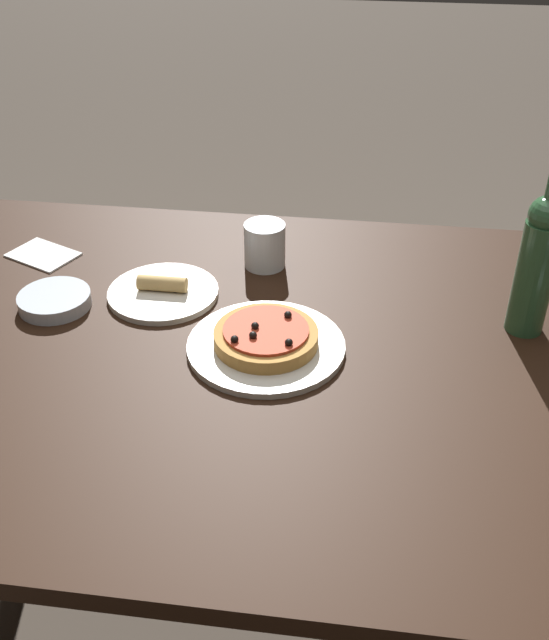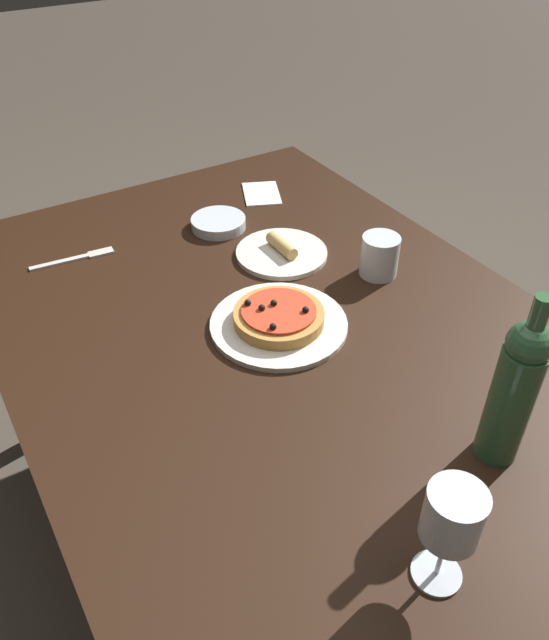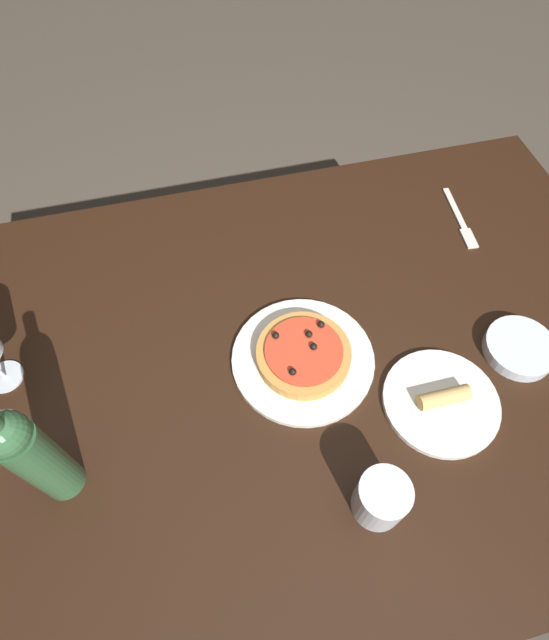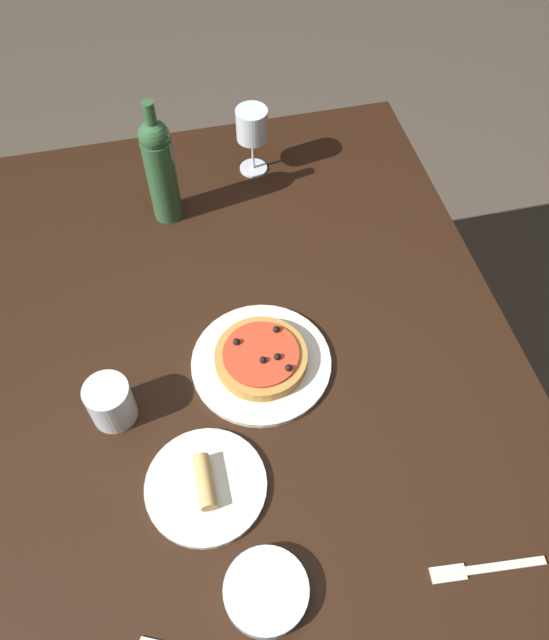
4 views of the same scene
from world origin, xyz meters
TOP-DOWN VIEW (x-y plane):
  - ground_plane at (0.00, 0.00)m, footprint 14.00×14.00m
  - dining_table at (0.00, 0.00)m, footprint 1.53×1.07m
  - dinner_plate at (-0.00, 0.00)m, footprint 0.28×0.28m
  - pizza at (-0.00, 0.00)m, footprint 0.19×0.19m
  - wine_glass at (-0.57, 0.10)m, footprint 0.08×0.08m
  - wine_bottle at (-0.46, -0.13)m, footprint 0.07×0.07m
  - water_cup at (0.05, -0.30)m, footprint 0.09×0.09m
  - side_bowl at (0.43, -0.08)m, footprint 0.14×0.14m
  - fork at (0.47, 0.27)m, footprint 0.04×0.20m
  - side_plate at (0.23, -0.15)m, footprint 0.22×0.22m

SIDE VIEW (x-z plane):
  - ground_plane at x=0.00m, z-range 0.00..0.00m
  - dining_table at x=0.00m, z-range 0.30..1.05m
  - fork at x=0.47m, z-range 0.75..0.76m
  - dinner_plate at x=0.00m, z-range 0.75..0.76m
  - side_plate at x=0.23m, z-range 0.74..0.78m
  - side_bowl at x=0.43m, z-range 0.75..0.78m
  - pizza at x=0.00m, z-range 0.76..0.80m
  - water_cup at x=0.05m, z-range 0.75..0.85m
  - wine_glass at x=-0.57m, z-range 0.79..0.97m
  - wine_bottle at x=-0.46m, z-range 0.74..1.05m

